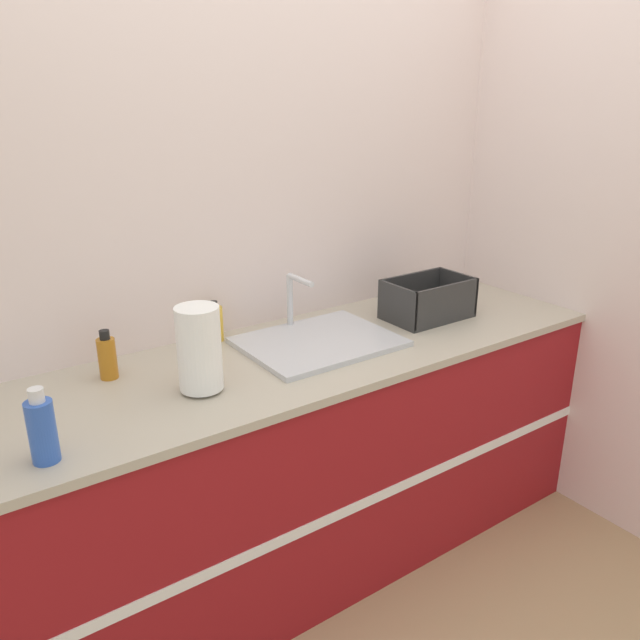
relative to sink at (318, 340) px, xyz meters
The scene contains 10 objects.
ground_plane 0.98m from the sink, 98.57° to the right, with size 12.00×12.00×0.00m, color tan.
wall_back 0.52m from the sink, 99.20° to the left, with size 4.76×0.06×2.60m.
wall_right 1.22m from the sink, ahead, with size 0.06×2.68×2.60m.
counter_cabinet 0.47m from the sink, 153.17° to the right, with size 2.38×0.70×0.89m.
sink is the anchor object (origin of this frame).
paper_towel_roll 0.55m from the sink, 167.89° to the right, with size 0.14×0.14×0.28m.
dish_rack 0.54m from the sink, ahead, with size 0.35×0.22×0.17m.
bottle_amber 0.75m from the sink, 168.38° to the left, with size 0.06×0.06×0.17m.
bottle_blue 1.05m from the sink, 166.04° to the right, with size 0.07×0.07×0.20m.
soap_dispenser 0.39m from the sink, 139.68° to the left, with size 0.06×0.06×0.16m.
Camera 1 is at (-1.18, -1.40, 1.77)m, focal length 35.00 mm.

